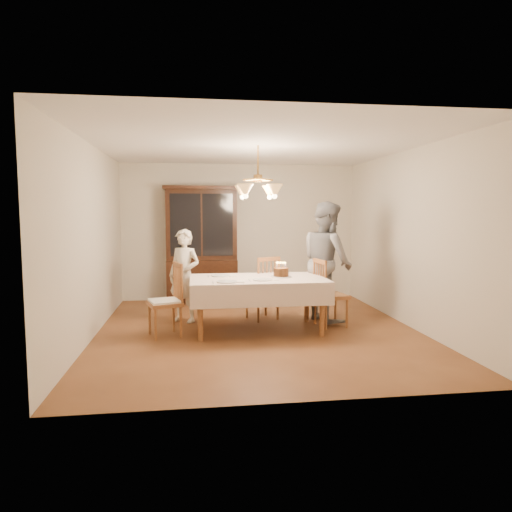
{
  "coord_description": "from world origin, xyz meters",
  "views": [
    {
      "loc": [
        -0.9,
        -6.32,
        1.69
      ],
      "look_at": [
        0.0,
        0.2,
        1.05
      ],
      "focal_mm": 32.0,
      "sensor_mm": 36.0,
      "label": 1
    }
  ],
  "objects": [
    {
      "name": "place_setting_near_left",
      "position": [
        -0.45,
        -0.35,
        0.77
      ],
      "size": [
        0.42,
        0.27,
        0.02
      ],
      "color": "white",
      "rests_on": "dining_table"
    },
    {
      "name": "elderly_woman",
      "position": [
        -1.04,
        0.69,
        0.71
      ],
      "size": [
        0.62,
        0.56,
        1.43
      ],
      "primitive_type": "imported",
      "rotation": [
        0.0,
        0.0,
        -0.56
      ],
      "color": "beige",
      "rests_on": "ground"
    },
    {
      "name": "place_setting_far_left",
      "position": [
        -0.5,
        0.24,
        0.77
      ],
      "size": [
        0.42,
        0.27,
        0.02
      ],
      "color": "white",
      "rests_on": "dining_table"
    },
    {
      "name": "room_shell",
      "position": [
        0.0,
        0.0,
        1.58
      ],
      "size": [
        5.0,
        5.0,
        5.0
      ],
      "color": "white",
      "rests_on": "ground"
    },
    {
      "name": "place_setting_near_right",
      "position": [
        0.04,
        -0.22,
        0.77
      ],
      "size": [
        0.41,
        0.27,
        0.02
      ],
      "color": "white",
      "rests_on": "dining_table"
    },
    {
      "name": "ground",
      "position": [
        0.0,
        0.0,
        0.0
      ],
      "size": [
        5.0,
        5.0,
        0.0
      ],
      "primitive_type": "plane",
      "color": "brown",
      "rests_on": "ground"
    },
    {
      "name": "chandelier",
      "position": [
        -0.0,
        -0.0,
        1.98
      ],
      "size": [
        0.62,
        0.62,
        0.73
      ],
      "color": "#BF8C3F",
      "rests_on": "ground"
    },
    {
      "name": "chair_left_end",
      "position": [
        -1.29,
        -0.12,
        0.45
      ],
      "size": [
        0.53,
        0.54,
        1.0
      ],
      "color": "brown",
      "rests_on": "ground"
    },
    {
      "name": "china_hutch",
      "position": [
        -0.75,
        2.25,
        1.04
      ],
      "size": [
        1.38,
        0.54,
        2.16
      ],
      "color": "black",
      "rests_on": "ground"
    },
    {
      "name": "dining_table",
      "position": [
        0.0,
        0.0,
        0.68
      ],
      "size": [
        1.9,
        1.1,
        0.76
      ],
      "color": "brown",
      "rests_on": "ground"
    },
    {
      "name": "chair_right_end",
      "position": [
        1.1,
        0.11,
        0.44
      ],
      "size": [
        0.49,
        0.51,
        1.0
      ],
      "color": "brown",
      "rests_on": "ground"
    },
    {
      "name": "adult_in_grey",
      "position": [
        1.15,
        0.49,
        0.92
      ],
      "size": [
        0.85,
        1.01,
        1.85
      ],
      "primitive_type": "imported",
      "rotation": [
        0.0,
        0.0,
        1.76
      ],
      "color": "slate",
      "rests_on": "ground"
    },
    {
      "name": "chair_far_side",
      "position": [
        0.17,
        0.67,
        0.44
      ],
      "size": [
        0.57,
        0.56,
        1.0
      ],
      "color": "brown",
      "rests_on": "ground"
    },
    {
      "name": "birthday_cake",
      "position": [
        0.34,
        0.04,
        0.82
      ],
      "size": [
        0.3,
        0.3,
        0.21
      ],
      "color": "white",
      "rests_on": "dining_table"
    }
  ]
}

